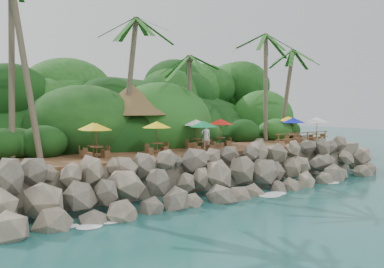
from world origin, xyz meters
TOP-DOWN VIEW (x-y plane):
  - ground at (0.00, 0.00)m, footprint 140.00×140.00m
  - land_base at (0.00, 16.00)m, footprint 32.00×25.20m
  - jungle_hill at (0.00, 23.50)m, footprint 44.80×28.00m
  - seawall at (0.00, 2.00)m, footprint 29.00×4.00m
  - terrace at (0.00, 6.00)m, footprint 26.00×5.00m
  - jungle_foliage at (0.00, 15.00)m, footprint 44.00×16.00m
  - foam_line at (0.00, 0.30)m, footprint 25.20×0.80m
  - palms at (0.15, 8.88)m, footprint 30.40×7.28m
  - palapa at (-2.48, 9.93)m, footprint 5.72×5.72m
  - dining_clusters at (2.15, 5.85)m, footprint 20.98×4.94m
  - railing at (8.88, 3.65)m, footprint 6.10×0.10m
  - waiter at (0.83, 5.51)m, footprint 0.76×0.63m

SIDE VIEW (x-z plane):
  - ground at x=0.00m, z-range 0.00..0.00m
  - jungle_hill at x=0.00m, z-range -7.70..7.70m
  - jungle_foliage at x=0.00m, z-range -6.00..6.00m
  - foam_line at x=0.00m, z-range 0.00..0.06m
  - land_base at x=0.00m, z-range 0.00..2.10m
  - seawall at x=0.00m, z-range 0.00..2.30m
  - terrace at x=0.00m, z-range 2.10..2.30m
  - railing at x=8.88m, z-range 2.41..3.41m
  - waiter at x=0.83m, z-range 2.30..4.10m
  - dining_clusters at x=2.15m, z-range 2.98..5.04m
  - palapa at x=-2.48m, z-range 3.49..8.09m
  - palms at x=0.15m, z-range 5.11..17.79m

